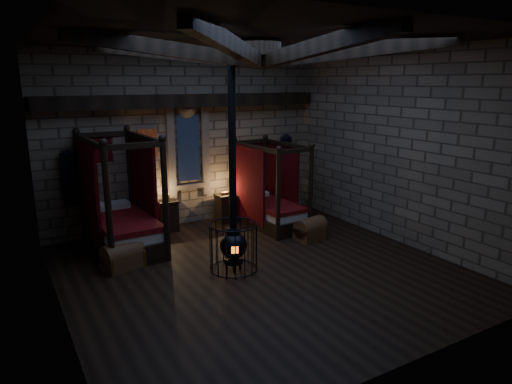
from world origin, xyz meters
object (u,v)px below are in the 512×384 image
trunk_right (310,230)px  stove (233,241)px  bed_right (269,206)px  trunk_left (123,257)px  bed_left (122,222)px

trunk_right → stove: bearing=-175.4°
trunk_right → stove: stove is taller
bed_right → trunk_right: (0.26, -1.35, -0.28)m
trunk_right → bed_right: bearing=89.2°
bed_right → trunk_right: size_ratio=2.64×
trunk_left → stove: bearing=-47.0°
trunk_left → stove: (1.79, -1.15, 0.35)m
trunk_left → bed_right: bearing=-1.4°
bed_right → stove: 2.89m
bed_left → trunk_right: bed_left is taller
bed_right → trunk_left: 3.95m
bed_right → bed_left: bearing=173.4°
bed_left → trunk_right: bearing=-24.8°
bed_right → stove: size_ratio=0.51×
trunk_left → trunk_right: size_ratio=1.07×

